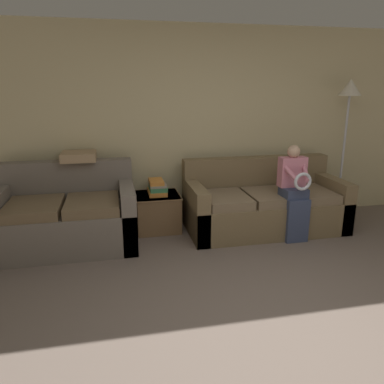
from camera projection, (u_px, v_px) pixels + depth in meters
ground_plane at (292, 344)px, 2.70m from camera, size 14.00×14.00×0.00m
wall_back at (203, 127)px, 4.97m from camera, size 7.22×0.06×2.55m
couch_main at (263, 205)px, 4.84m from camera, size 1.98×0.92×0.89m
couch_side at (66, 217)px, 4.31m from camera, size 1.56×0.95×0.94m
child_left_seated at (295, 190)px, 4.44m from camera, size 0.33×0.36×1.13m
side_shelf at (158, 211)px, 4.81m from camera, size 0.56×0.54×0.47m
book_stack at (157, 188)px, 4.73m from camera, size 0.23×0.32×0.19m
floor_lamp at (349, 104)px, 4.92m from camera, size 0.29×0.29×1.88m
throw_pillow at (79, 156)px, 4.48m from camera, size 0.40×0.40×0.10m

